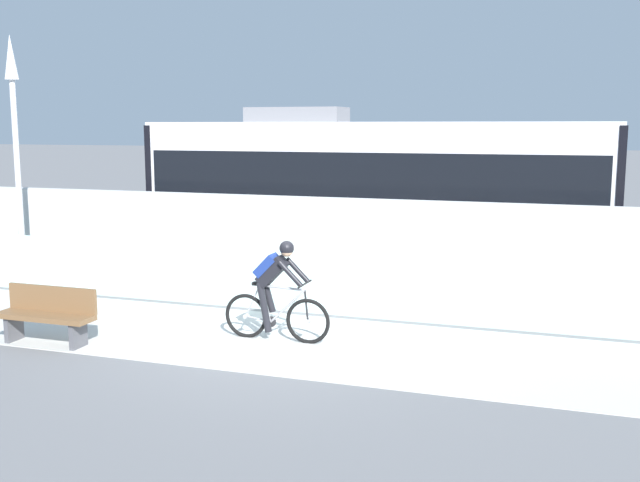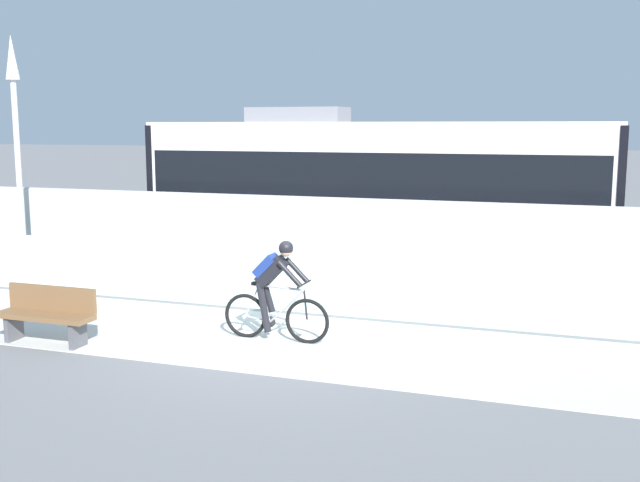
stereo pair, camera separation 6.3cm
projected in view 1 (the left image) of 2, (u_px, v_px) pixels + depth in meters
The scene contains 10 objects.
ground_plane at pixel (277, 341), 11.84m from camera, with size 200.00×200.00×0.00m, color slate.
bike_path_deck at pixel (277, 340), 11.84m from camera, with size 32.00×3.20×0.01m, color beige.
glass_parapet at pixel (315, 283), 13.48m from camera, with size 32.00×0.05×1.13m, color silver.
concrete_barrier_wall at pixel (344, 246), 15.11m from camera, with size 32.00×0.36×1.93m, color silver.
tram_rail_near at pixel (375, 270), 17.58m from camera, with size 32.00×0.08×0.01m, color #595654.
tram_rail_far at pixel (389, 260), 18.92m from camera, with size 32.00×0.08×0.01m, color #595654.
tram at pixel (374, 187), 18.03m from camera, with size 11.06×2.54×3.81m.
cyclist_on_bike at pixel (276, 291), 11.72m from camera, with size 1.77×0.58×1.61m.
lamp_post_antenna at pixel (15, 129), 15.46m from camera, with size 0.28×0.28×5.20m.
bench at pixel (47, 314), 11.61m from camera, with size 1.60×0.45×0.89m.
Camera 1 is at (4.31, -10.64, 3.37)m, focal length 42.01 mm.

